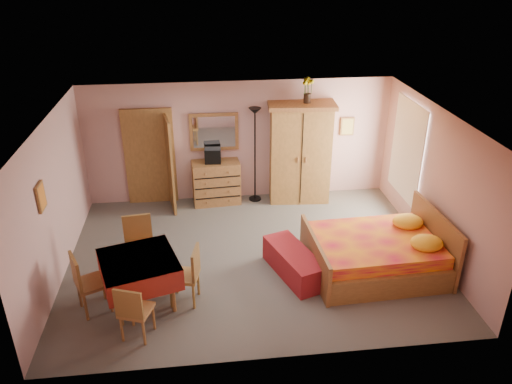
{
  "coord_description": "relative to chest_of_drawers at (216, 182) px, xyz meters",
  "views": [
    {
      "loc": [
        -0.84,
        -7.54,
        5.0
      ],
      "look_at": [
        0.1,
        0.3,
        1.15
      ],
      "focal_mm": 35.0,
      "sensor_mm": 36.0,
      "label": 1
    }
  ],
  "objects": [
    {
      "name": "wall_mirror",
      "position": [
        0.0,
        0.21,
        1.08
      ],
      "size": [
        1.02,
        0.06,
        0.81
      ],
      "primitive_type": "cube",
      "rotation": [
        0.0,
        0.0,
        -0.01
      ],
      "color": "silver",
      "rests_on": "wall_back"
    },
    {
      "name": "bed",
      "position": [
        2.55,
        -2.89,
        0.04
      ],
      "size": [
        2.28,
        1.83,
        1.03
      ],
      "primitive_type": "cube",
      "rotation": [
        0.0,
        0.0,
        0.04
      ],
      "color": "red",
      "rests_on": "floor"
    },
    {
      "name": "wardrobe",
      "position": [
        1.8,
        -0.04,
        0.62
      ],
      "size": [
        1.44,
        0.82,
        2.18
      ],
      "primitive_type": "cube",
      "rotation": [
        0.0,
        0.0,
        -0.08
      ],
      "color": "#AB783A",
      "rests_on": "floor"
    },
    {
      "name": "chair_south",
      "position": [
        -1.32,
        -4.07,
        -0.02
      ],
      "size": [
        0.53,
        0.53,
        0.91
      ],
      "primitive_type": "cube",
      "rotation": [
        0.0,
        0.0,
        -0.34
      ],
      "color": "#AF723B",
      "rests_on": "floor"
    },
    {
      "name": "wall_front",
      "position": [
        0.53,
        -4.75,
        0.83
      ],
      "size": [
        6.5,
        0.1,
        2.6
      ],
      "primitive_type": "cube",
      "color": "tan",
      "rests_on": "floor"
    },
    {
      "name": "chair_west",
      "position": [
        -2.02,
        -3.4,
        0.03
      ],
      "size": [
        0.61,
        0.61,
        1.01
      ],
      "primitive_type": "cube",
      "rotation": [
        0.0,
        0.0,
        -1.14
      ],
      "color": "#955D32",
      "rests_on": "floor"
    },
    {
      "name": "chest_of_drawers",
      "position": [
        0.0,
        0.0,
        0.0
      ],
      "size": [
        1.04,
        0.58,
        0.95
      ],
      "primitive_type": "cube",
      "rotation": [
        0.0,
        0.0,
        0.08
      ],
      "color": "brown",
      "rests_on": "floor"
    },
    {
      "name": "floor_lamp",
      "position": [
        0.84,
        0.03,
        0.57
      ],
      "size": [
        0.3,
        0.3,
        2.09
      ],
      "primitive_type": "cube",
      "rotation": [
        0.0,
        0.0,
        -0.12
      ],
      "color": "black",
      "rests_on": "floor"
    },
    {
      "name": "picture_back",
      "position": [
        2.88,
        0.22,
        1.08
      ],
      "size": [
        0.3,
        0.04,
        0.4
      ],
      "primitive_type": "cube",
      "color": "#D8BF59",
      "rests_on": "wall_back"
    },
    {
      "name": "wall_back",
      "position": [
        0.53,
        0.25,
        0.83
      ],
      "size": [
        6.5,
        0.1,
        2.6
      ],
      "primitive_type": "cube",
      "color": "tan",
      "rests_on": "floor"
    },
    {
      "name": "wall_right",
      "position": [
        3.78,
        -2.25,
        0.83
      ],
      "size": [
        0.1,
        5.0,
        2.6
      ],
      "primitive_type": "cube",
      "color": "tan",
      "rests_on": "floor"
    },
    {
      "name": "bench",
      "position": [
        1.17,
        -2.86,
        -0.25
      ],
      "size": [
        0.92,
        1.45,
        0.45
      ],
      "primitive_type": "cube",
      "rotation": [
        0.0,
        0.0,
        0.33
      ],
      "color": "maroon",
      "rests_on": "floor"
    },
    {
      "name": "ceiling",
      "position": [
        0.53,
        -2.25,
        2.13
      ],
      "size": [
        6.5,
        6.5,
        0.0
      ],
      "primitive_type": "plane",
      "rotation": [
        3.14,
        0.0,
        0.0
      ],
      "color": "brown",
      "rests_on": "wall_back"
    },
    {
      "name": "picture_left",
      "position": [
        -2.69,
        -2.85,
        1.23
      ],
      "size": [
        0.04,
        0.32,
        0.42
      ],
      "primitive_type": "cube",
      "color": "orange",
      "rests_on": "wall_left"
    },
    {
      "name": "doorway",
      "position": [
        -1.37,
        0.22,
        0.55
      ],
      "size": [
        1.06,
        0.12,
        2.15
      ],
      "primitive_type": "cube",
      "color": "#9E6B35",
      "rests_on": "floor"
    },
    {
      "name": "dining_table",
      "position": [
        -1.32,
        -3.33,
        -0.07
      ],
      "size": [
        1.37,
        1.37,
        0.81
      ],
      "primitive_type": "cube",
      "rotation": [
        0.0,
        0.0,
        0.29
      ],
      "color": "maroon",
      "rests_on": "floor"
    },
    {
      "name": "stereo",
      "position": [
        -0.05,
        -0.01,
        0.63
      ],
      "size": [
        0.35,
        0.27,
        0.31
      ],
      "primitive_type": "cube",
      "rotation": [
        0.0,
        0.0,
        -0.08
      ],
      "color": "black",
      "rests_on": "chest_of_drawers"
    },
    {
      "name": "wall_left",
      "position": [
        -2.72,
        -2.25,
        0.83
      ],
      "size": [
        0.1,
        5.0,
        2.6
      ],
      "primitive_type": "cube",
      "color": "tan",
      "rests_on": "floor"
    },
    {
      "name": "chair_north",
      "position": [
        -1.4,
        -2.55,
        0.04
      ],
      "size": [
        0.52,
        0.52,
        1.03
      ],
      "primitive_type": "cube",
      "rotation": [
        0.0,
        0.0,
        3.26
      ],
      "color": "#AA7739",
      "rests_on": "floor"
    },
    {
      "name": "floor",
      "position": [
        0.53,
        -2.25,
        -0.47
      ],
      "size": [
        6.5,
        6.5,
        0.0
      ],
      "primitive_type": "plane",
      "color": "#625E56",
      "rests_on": "ground"
    },
    {
      "name": "window",
      "position": [
        3.74,
        -1.05,
        0.98
      ],
      "size": [
        0.08,
        1.4,
        1.95
      ],
      "primitive_type": "cube",
      "color": "white",
      "rests_on": "wall_right"
    },
    {
      "name": "sunflower_vase",
      "position": [
        1.91,
        -0.04,
        1.97
      ],
      "size": [
        0.21,
        0.21,
        0.53
      ],
      "primitive_type": "cube",
      "rotation": [
        0.0,
        0.0,
        -0.01
      ],
      "color": "yellow",
      "rests_on": "wardrobe"
    },
    {
      "name": "chair_east",
      "position": [
        -0.66,
        -3.36,
        0.01
      ],
      "size": [
        0.52,
        0.52,
        0.96
      ],
      "primitive_type": "cube",
      "rotation": [
        0.0,
        0.0,
        1.36
      ],
      "color": "#A37837",
      "rests_on": "floor"
    }
  ]
}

